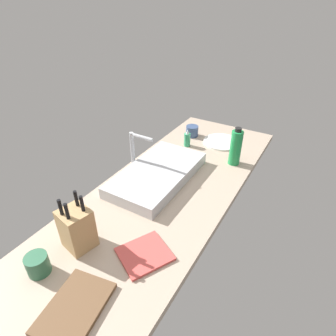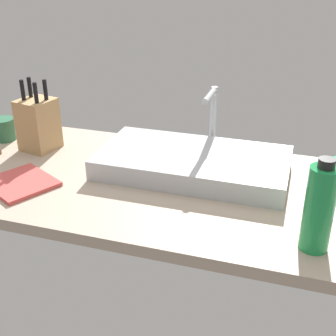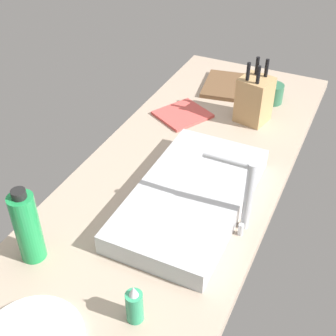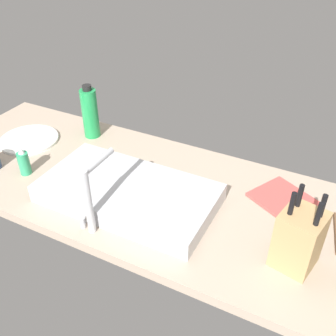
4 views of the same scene
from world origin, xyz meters
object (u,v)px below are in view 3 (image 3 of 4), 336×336
at_px(faucet, 242,189).
at_px(water_bottle, 27,227).
at_px(cutting_board, 225,85).
at_px(knife_block, 254,99).
at_px(soap_bottle, 134,305).
at_px(dish_towel, 183,114).
at_px(sink_basin, 191,197).
at_px(coffee_mug, 273,94).

xyz_separation_m(faucet, water_bottle, (0.36, -0.47, -0.03)).
bearing_deg(cutting_board, knife_block, 41.66).
distance_m(soap_bottle, dish_towel, 0.96).
bearing_deg(dish_towel, water_bottle, -4.62).
xyz_separation_m(sink_basin, water_bottle, (0.38, -0.31, 0.08)).
xyz_separation_m(knife_block, water_bottle, (0.95, -0.33, 0.02)).
relative_size(soap_bottle, dish_towel, 0.61).
relative_size(water_bottle, coffee_mug, 2.78).
bearing_deg(coffee_mug, knife_block, -11.18).
distance_m(knife_block, coffee_mug, 0.19).
relative_size(faucet, cutting_board, 0.93).
height_order(sink_basin, water_bottle, water_bottle).
height_order(cutting_board, water_bottle, water_bottle).
xyz_separation_m(knife_block, soap_bottle, (1.01, 0.02, -0.04)).
distance_m(cutting_board, dish_towel, 0.31).
height_order(knife_block, soap_bottle, knife_block).
relative_size(faucet, knife_block, 0.93).
distance_m(sink_basin, faucet, 0.20).
relative_size(sink_basin, coffee_mug, 7.05).
relative_size(sink_basin, faucet, 2.56).
xyz_separation_m(knife_block, cutting_board, (-0.22, -0.19, -0.08)).
bearing_deg(knife_block, cutting_board, -126.01).
relative_size(sink_basin, soap_bottle, 5.09).
xyz_separation_m(sink_basin, coffee_mug, (-0.75, 0.06, 0.01)).
xyz_separation_m(dish_towel, coffee_mug, (-0.27, 0.30, 0.03)).
bearing_deg(dish_towel, knife_block, 108.90).
relative_size(cutting_board, coffee_mug, 2.97).
bearing_deg(faucet, water_bottle, -53.08).
height_order(water_bottle, coffee_mug, water_bottle).
bearing_deg(coffee_mug, faucet, 7.76).
bearing_deg(water_bottle, sink_basin, 140.62).
distance_m(water_bottle, dish_towel, 0.87).
relative_size(cutting_board, soap_bottle, 2.15).
relative_size(sink_basin, cutting_board, 2.37).
height_order(sink_basin, dish_towel, sink_basin).
height_order(water_bottle, dish_towel, water_bottle).
height_order(sink_basin, knife_block, knife_block).
relative_size(soap_bottle, coffee_mug, 1.39).
xyz_separation_m(soap_bottle, dish_towel, (-0.91, -0.28, -0.04)).
relative_size(sink_basin, water_bottle, 2.54).
height_order(sink_basin, cutting_board, sink_basin).
distance_m(sink_basin, knife_block, 0.57).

